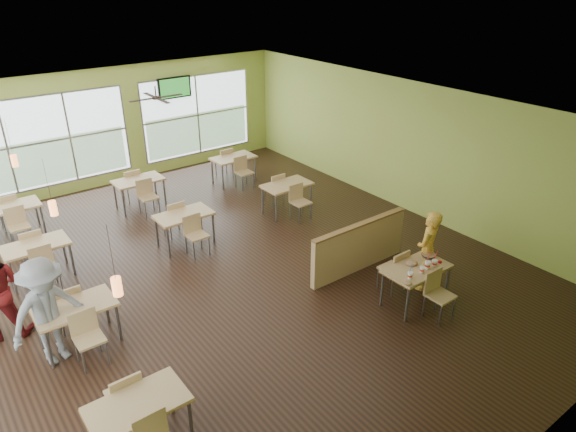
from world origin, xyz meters
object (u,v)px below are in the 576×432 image
at_px(half_wall_divider, 359,247).
at_px(main_table, 416,273).
at_px(food_basket, 429,255).
at_px(man_plaid, 427,251).

bearing_deg(half_wall_divider, main_table, -90.00).
bearing_deg(food_basket, main_table, -165.60).
xyz_separation_m(main_table, man_plaid, (0.55, 0.23, 0.16)).
height_order(half_wall_divider, man_plaid, man_plaid).
height_order(main_table, half_wall_divider, half_wall_divider).
xyz_separation_m(half_wall_divider, man_plaid, (0.55, -1.22, 0.27)).
bearing_deg(main_table, half_wall_divider, 90.00).
distance_m(main_table, food_basket, 0.49).
bearing_deg(man_plaid, main_table, 5.46).
distance_m(half_wall_divider, man_plaid, 1.37).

